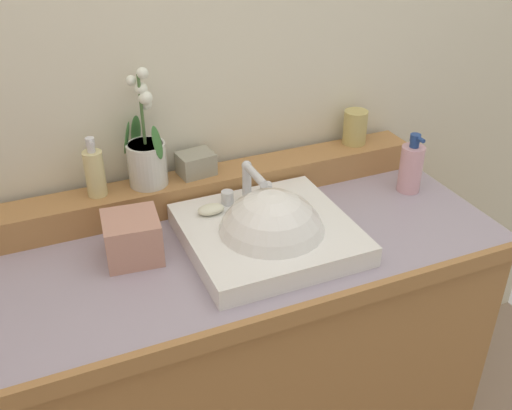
% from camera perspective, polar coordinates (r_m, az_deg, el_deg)
% --- Properties ---
extents(wall_back, '(2.77, 0.20, 2.73)m').
position_cam_1_polar(wall_back, '(1.66, -6.34, 17.58)').
color(wall_back, beige).
rests_on(wall_back, ground).
extents(vanity_cabinet, '(1.27, 0.59, 0.90)m').
position_cam_1_polar(vanity_cabinet, '(1.79, -0.58, -15.22)').
color(vanity_cabinet, '#A77441').
rests_on(vanity_cabinet, ground).
extents(back_ledge, '(1.19, 0.11, 0.08)m').
position_cam_1_polar(back_ledge, '(1.66, -3.66, 1.93)').
color(back_ledge, '#A77441').
rests_on(back_ledge, vanity_cabinet).
extents(sink_basin, '(0.40, 0.39, 0.29)m').
position_cam_1_polar(sink_basin, '(1.46, 1.39, -3.39)').
color(sink_basin, white).
rests_on(sink_basin, vanity_cabinet).
extents(soap_bar, '(0.07, 0.04, 0.02)m').
position_cam_1_polar(soap_bar, '(1.50, -4.37, -0.42)').
color(soap_bar, beige).
rests_on(soap_bar, sink_basin).
extents(potted_plant, '(0.11, 0.12, 0.32)m').
position_cam_1_polar(potted_plant, '(1.56, -10.52, 4.80)').
color(potted_plant, silver).
rests_on(potted_plant, back_ledge).
extents(soap_dispenser, '(0.05, 0.05, 0.16)m').
position_cam_1_polar(soap_dispenser, '(1.55, -15.28, 3.10)').
color(soap_dispenser, '#D3C687').
rests_on(soap_dispenser, back_ledge).
extents(tumbler_cup, '(0.07, 0.07, 0.10)m').
position_cam_1_polar(tumbler_cup, '(1.81, 9.52, 7.40)').
color(tumbler_cup, tan).
rests_on(tumbler_cup, back_ledge).
extents(trinket_box, '(0.10, 0.09, 0.06)m').
position_cam_1_polar(trinket_box, '(1.62, -5.81, 4.00)').
color(trinket_box, gray).
rests_on(trinket_box, back_ledge).
extents(lotion_bottle, '(0.07, 0.07, 0.17)m').
position_cam_1_polar(lotion_bottle, '(1.74, 14.71, 3.54)').
color(lotion_bottle, '#D69FA9').
rests_on(lotion_bottle, vanity_cabinet).
extents(tissue_box, '(0.14, 0.14, 0.11)m').
position_cam_1_polar(tissue_box, '(1.44, -11.84, -3.10)').
color(tissue_box, tan).
rests_on(tissue_box, vanity_cabinet).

